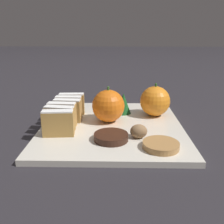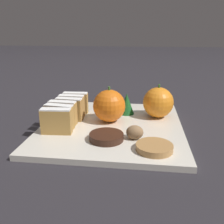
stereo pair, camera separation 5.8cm
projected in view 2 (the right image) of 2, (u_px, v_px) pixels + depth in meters
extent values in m
plane|color=#28262B|center=(112.00, 129.00, 0.59)|extent=(6.00, 6.00, 0.00)
cube|color=silver|center=(112.00, 126.00, 0.59)|extent=(0.32, 0.35, 0.01)
cube|color=#B28442|center=(56.00, 122.00, 0.53)|extent=(0.07, 0.02, 0.05)
cube|color=white|center=(55.00, 109.00, 0.52)|extent=(0.06, 0.02, 0.00)
cube|color=#B28442|center=(59.00, 117.00, 0.55)|extent=(0.07, 0.03, 0.05)
cube|color=white|center=(58.00, 105.00, 0.55)|extent=(0.07, 0.03, 0.00)
cube|color=#B28442|center=(63.00, 113.00, 0.58)|extent=(0.07, 0.02, 0.05)
cube|color=white|center=(62.00, 102.00, 0.57)|extent=(0.06, 0.02, 0.00)
cube|color=#B28442|center=(69.00, 110.00, 0.61)|extent=(0.07, 0.02, 0.05)
cube|color=white|center=(69.00, 99.00, 0.60)|extent=(0.06, 0.02, 0.00)
cube|color=#B28442|center=(72.00, 106.00, 0.63)|extent=(0.06, 0.02, 0.05)
cube|color=white|center=(71.00, 96.00, 0.63)|extent=(0.06, 0.02, 0.00)
cube|color=#B28442|center=(76.00, 103.00, 0.66)|extent=(0.07, 0.02, 0.05)
cube|color=white|center=(75.00, 93.00, 0.65)|extent=(0.06, 0.02, 0.00)
sphere|color=orange|center=(109.00, 106.00, 0.60)|extent=(0.08, 0.08, 0.08)
cylinder|color=#38702D|center=(109.00, 89.00, 0.58)|extent=(0.01, 0.00, 0.01)
sphere|color=orange|center=(158.00, 102.00, 0.63)|extent=(0.08, 0.08, 0.08)
cylinder|color=#38702D|center=(159.00, 86.00, 0.61)|extent=(0.01, 0.01, 0.01)
ellipsoid|color=#8E6B47|center=(135.00, 132.00, 0.51)|extent=(0.04, 0.03, 0.03)
cylinder|color=#381E14|center=(105.00, 137.00, 0.50)|extent=(0.07, 0.07, 0.01)
cylinder|color=#B27F47|center=(154.00, 147.00, 0.46)|extent=(0.07, 0.07, 0.01)
cone|color=#195623|center=(127.00, 104.00, 0.65)|extent=(0.04, 0.04, 0.05)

